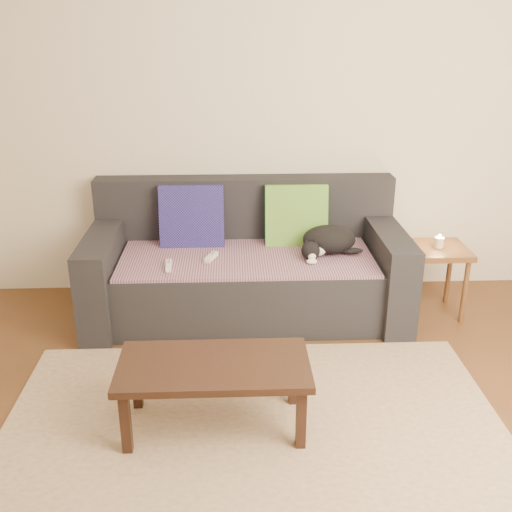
{
  "coord_description": "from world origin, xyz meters",
  "views": [
    {
      "loc": [
        -0.09,
        -2.2,
        1.89
      ],
      "look_at": [
        0.05,
        1.2,
        0.55
      ],
      "focal_mm": 42.0,
      "sensor_mm": 36.0,
      "label": 1
    }
  ],
  "objects_px": {
    "sofa": "(246,269)",
    "cat": "(328,241)",
    "wii_remote_b": "(211,257)",
    "coffee_table": "(214,371)",
    "side_table": "(437,259)",
    "wii_remote_a": "(169,266)"
  },
  "relations": [
    {
      "from": "wii_remote_a",
      "to": "wii_remote_b",
      "type": "bearing_deg",
      "value": -66.19
    },
    {
      "from": "side_table",
      "to": "cat",
      "type": "bearing_deg",
      "value": 178.01
    },
    {
      "from": "wii_remote_a",
      "to": "sofa",
      "type": "bearing_deg",
      "value": -65.02
    },
    {
      "from": "cat",
      "to": "coffee_table",
      "type": "bearing_deg",
      "value": -129.32
    },
    {
      "from": "sofa",
      "to": "wii_remote_a",
      "type": "bearing_deg",
      "value": -151.28
    },
    {
      "from": "sofa",
      "to": "wii_remote_a",
      "type": "relative_size",
      "value": 14.0
    },
    {
      "from": "wii_remote_b",
      "to": "wii_remote_a",
      "type": "bearing_deg",
      "value": 138.85
    },
    {
      "from": "wii_remote_b",
      "to": "side_table",
      "type": "distance_m",
      "value": 1.52
    },
    {
      "from": "cat",
      "to": "wii_remote_b",
      "type": "distance_m",
      "value": 0.78
    },
    {
      "from": "wii_remote_a",
      "to": "coffee_table",
      "type": "relative_size",
      "value": 0.16
    },
    {
      "from": "sofa",
      "to": "cat",
      "type": "distance_m",
      "value": 0.59
    },
    {
      "from": "sofa",
      "to": "side_table",
      "type": "relative_size",
      "value": 4.37
    },
    {
      "from": "cat",
      "to": "wii_remote_b",
      "type": "relative_size",
      "value": 2.87
    },
    {
      "from": "side_table",
      "to": "coffee_table",
      "type": "xyz_separation_m",
      "value": [
        -1.47,
        -1.21,
        -0.07
      ]
    },
    {
      "from": "cat",
      "to": "coffee_table",
      "type": "distance_m",
      "value": 1.45
    },
    {
      "from": "wii_remote_a",
      "to": "wii_remote_b",
      "type": "distance_m",
      "value": 0.3
    },
    {
      "from": "sofa",
      "to": "wii_remote_a",
      "type": "distance_m",
      "value": 0.58
    },
    {
      "from": "wii_remote_b",
      "to": "coffee_table",
      "type": "xyz_separation_m",
      "value": [
        0.04,
        -1.16,
        -0.13
      ]
    },
    {
      "from": "wii_remote_b",
      "to": "coffee_table",
      "type": "relative_size",
      "value": 0.16
    },
    {
      "from": "sofa",
      "to": "wii_remote_b",
      "type": "distance_m",
      "value": 0.31
    },
    {
      "from": "wii_remote_a",
      "to": "coffee_table",
      "type": "bearing_deg",
      "value": -167.21
    },
    {
      "from": "wii_remote_b",
      "to": "side_table",
      "type": "height_order",
      "value": "side_table"
    }
  ]
}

